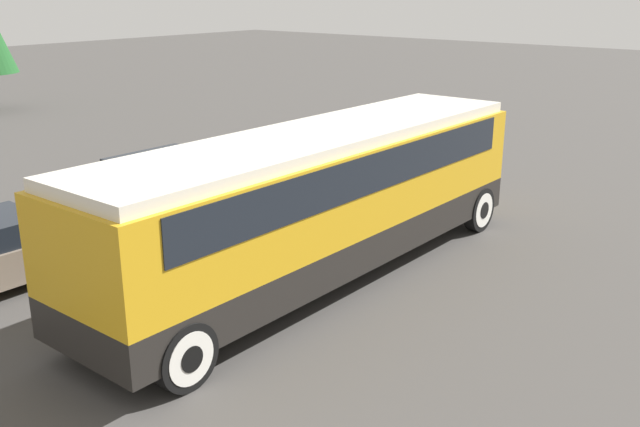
{
  "coord_description": "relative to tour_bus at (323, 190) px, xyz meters",
  "views": [
    {
      "loc": [
        -10.54,
        -8.58,
        5.76
      ],
      "look_at": [
        0.0,
        0.0,
        1.38
      ],
      "focal_mm": 40.0,
      "sensor_mm": 36.0,
      "label": 1
    }
  ],
  "objects": [
    {
      "name": "tour_bus",
      "position": [
        0.0,
        0.0,
        0.0
      ],
      "size": [
        11.2,
        2.62,
        3.06
      ],
      "color": "black",
      "rests_on": "ground_plane"
    },
    {
      "name": "ground_plane",
      "position": [
        -0.1,
        0.0,
        -1.85
      ],
      "size": [
        120.0,
        120.0,
        0.0
      ],
      "primitive_type": "plane",
      "color": "#423F3D"
    },
    {
      "name": "parked_car_mid",
      "position": [
        0.82,
        6.01,
        -1.08
      ],
      "size": [
        4.68,
        1.93,
        1.55
      ],
      "color": "#2D5638",
      "rests_on": "ground_plane"
    }
  ]
}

